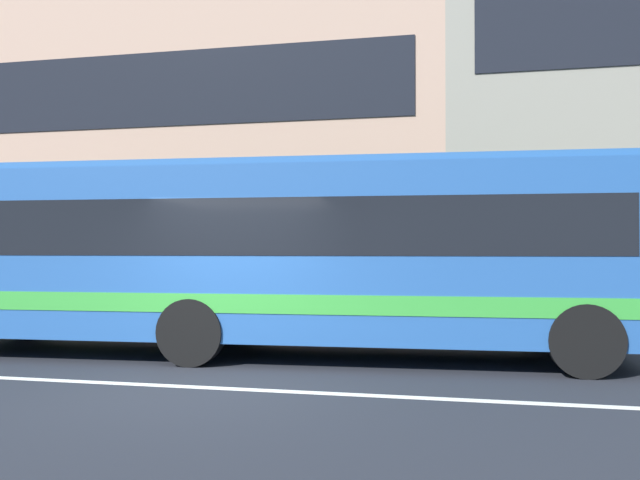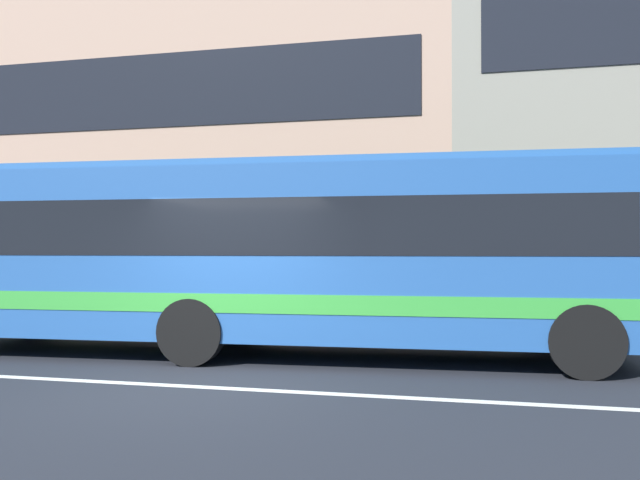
{
  "view_description": "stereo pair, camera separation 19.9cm",
  "coord_description": "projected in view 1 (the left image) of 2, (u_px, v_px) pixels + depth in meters",
  "views": [
    {
      "loc": [
        3.32,
        -7.82,
        1.74
      ],
      "look_at": [
        1.14,
        2.08,
        1.87
      ],
      "focal_mm": 37.4,
      "sensor_mm": 36.0,
      "label": 1
    },
    {
      "loc": [
        3.52,
        -7.78,
        1.74
      ],
      "look_at": [
        1.14,
        2.08,
        1.87
      ],
      "focal_mm": 37.4,
      "sensor_mm": 36.0,
      "label": 2
    }
  ],
  "objects": [
    {
      "name": "transit_bus",
      "position": [
        258.0,
        250.0,
        10.87
      ],
      "size": [
        11.79,
        3.15,
        3.1
      ],
      "color": "#235092",
      "rests_on": "ground_plane"
    },
    {
      "name": "lane_centre_line",
      "position": [
        196.0,
        387.0,
        8.33
      ],
      "size": [
        60.0,
        0.16,
        0.01
      ],
      "primitive_type": "cube",
      "color": "silver",
      "rests_on": "ground_plane"
    },
    {
      "name": "ground_plane",
      "position": [
        196.0,
        387.0,
        8.33
      ],
      "size": [
        160.0,
        160.0,
        0.0
      ],
      "primitive_type": "plane",
      "color": "#24262D"
    },
    {
      "name": "hedge_row_far",
      "position": [
        285.0,
        305.0,
        14.85
      ],
      "size": [
        17.95,
        1.1,
        0.95
      ],
      "primitive_type": "cube",
      "color": "#2D632A",
      "rests_on": "ground_plane"
    },
    {
      "name": "apartment_block_left",
      "position": [
        177.0,
        147.0,
        26.18
      ],
      "size": [
        21.13,
        10.96,
        11.43
      ],
      "color": "tan",
      "rests_on": "ground_plane"
    }
  ]
}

